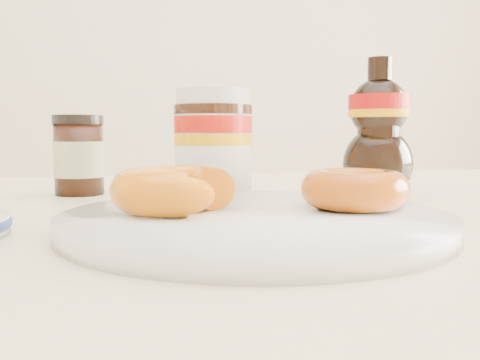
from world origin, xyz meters
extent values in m
cube|color=beige|center=(0.00, 1.75, 1.30)|extent=(3.50, 0.10, 2.60)
cube|color=beige|center=(0.00, 0.10, 0.73)|extent=(1.40, 0.90, 0.04)
cylinder|color=white|center=(-0.08, -0.01, 0.76)|extent=(0.30, 0.30, 0.01)
torus|color=white|center=(-0.08, -0.01, 0.76)|extent=(0.29, 0.29, 0.01)
torus|color=orange|center=(-0.14, 0.01, 0.78)|extent=(0.10, 0.10, 0.03)
torus|color=#AB4B0B|center=(0.00, 0.00, 0.78)|extent=(0.11, 0.11, 0.03)
cylinder|color=white|center=(-0.08, 0.19, 0.80)|extent=(0.09, 0.09, 0.10)
cylinder|color=#850C04|center=(-0.08, 0.19, 0.83)|extent=(0.09, 0.09, 0.02)
cylinder|color=#D89905|center=(-0.08, 0.19, 0.82)|extent=(0.09, 0.09, 0.01)
cylinder|color=black|center=(-0.08, 0.19, 0.85)|extent=(0.09, 0.09, 0.01)
cylinder|color=white|center=(-0.08, 0.19, 0.86)|extent=(0.08, 0.08, 0.02)
cylinder|color=black|center=(-0.22, 0.27, 0.79)|extent=(0.06, 0.06, 0.09)
cylinder|color=beige|center=(-0.22, 0.27, 0.79)|extent=(0.06, 0.06, 0.04)
cylinder|color=black|center=(-0.22, 0.27, 0.84)|extent=(0.06, 0.06, 0.01)
camera|label=1|loc=(-0.18, -0.40, 0.83)|focal=40.00mm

